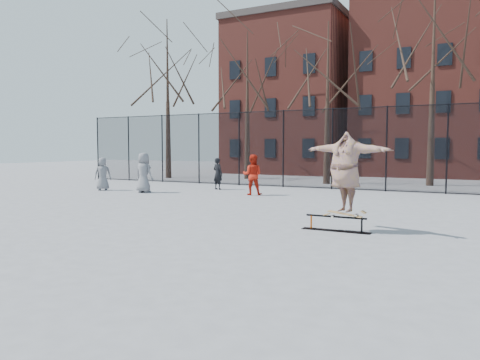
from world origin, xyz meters
The scene contains 11 objects.
ground centered at (0.00, 0.00, 0.00)m, with size 100.00×100.00×0.00m, color slate.
skate_rail centered at (2.12, 1.74, 0.15)m, with size 1.72×0.26×0.38m.
skateboard centered at (2.34, 1.74, 0.43)m, with size 0.90×0.21×0.11m, color #A57142, non-canonical shape.
skater centered at (2.34, 1.74, 1.46)m, with size 2.40×0.65×1.95m, color #3C3990.
bystander_grey centered at (-8.49, 7.27, 0.92)m, with size 0.90×0.58×1.83m, color slate.
bystander_black centered at (-6.31, 10.23, 0.78)m, with size 0.57×0.37×1.56m, color black.
bystander_red centered at (-3.62, 8.64, 0.88)m, with size 0.85×0.67×1.76m, color red.
bystander_extra centered at (-11.00, 7.26, 0.79)m, with size 0.78×0.51×1.59m, color slate.
fence centered at (-0.01, 13.00, 2.05)m, with size 34.03×0.07×4.00m.
tree_row centered at (-0.25, 17.15, 7.36)m, with size 33.66×7.46×10.67m.
rowhouses centered at (0.72, 26.00, 6.06)m, with size 29.00×7.00×13.00m.
Camera 1 is at (5.40, -9.50, 2.07)m, focal length 35.00 mm.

